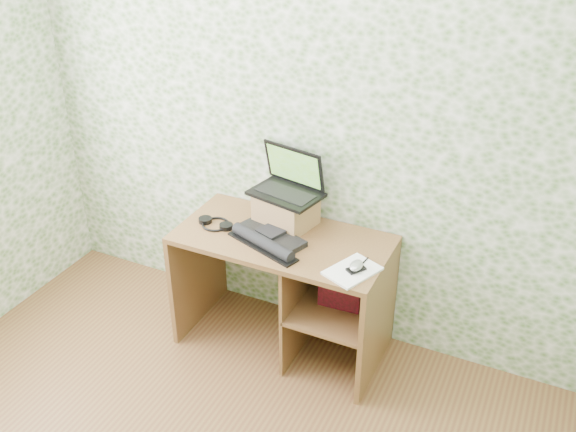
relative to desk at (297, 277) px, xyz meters
The scene contains 10 objects.
wall_back 0.87m from the desk, 105.57° to the left, with size 3.50×3.50×0.00m, color silver.
desk is the anchor object (origin of this frame).
riser 0.40m from the desk, 137.45° to the left, with size 0.31×0.26×0.18m, color #986644.
laptop 0.55m from the desk, 128.68° to the left, with size 0.43×0.35×0.26m.
keyboard 0.34m from the desk, 140.66° to the right, with size 0.47×0.38×0.07m.
headphones 0.56m from the desk, behind, with size 0.22×0.17×0.03m.
notepad 0.51m from the desk, 24.67° to the right, with size 0.19×0.27×0.01m, color white.
mouse 0.53m from the desk, 23.00° to the right, with size 0.06×0.10×0.03m, color #B0B0B2.
pen 0.52m from the desk, 14.32° to the right, with size 0.01×0.01×0.13m, color black.
red_box 0.29m from the desk, ahead, with size 0.24×0.08×0.29m, color maroon.
Camera 1 is at (1.33, -1.29, 2.63)m, focal length 40.00 mm.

